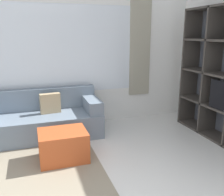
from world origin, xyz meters
TOP-DOWN VIEW (x-y plane):
  - wall_back at (0.00, 3.25)m, footprint 6.51×0.11m
  - couch_main at (-0.38, 2.79)m, footprint 1.99×0.85m
  - ottoman at (-0.15, 1.80)m, footprint 0.66×0.53m

SIDE VIEW (x-z plane):
  - ottoman at x=-0.15m, z-range 0.00..0.43m
  - couch_main at x=-0.38m, z-range -0.10..0.68m
  - wall_back at x=0.00m, z-range 0.01..2.71m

